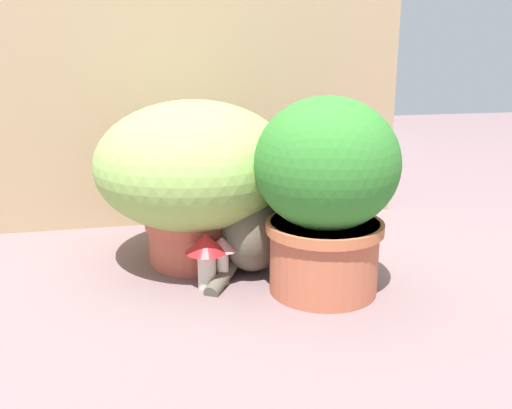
{
  "coord_description": "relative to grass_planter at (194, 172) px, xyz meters",
  "views": [
    {
      "loc": [
        -0.23,
        -1.35,
        0.56
      ],
      "look_at": [
        0.05,
        -0.02,
        0.18
      ],
      "focal_mm": 40.06,
      "sensor_mm": 36.0,
      "label": 1
    }
  ],
  "objects": [
    {
      "name": "cat",
      "position": [
        0.16,
        -0.07,
        -0.12
      ],
      "size": [
        0.3,
        0.34,
        0.32
      ],
      "color": "#5D5747",
      "rests_on": "ground"
    },
    {
      "name": "mushroom_ornament_red",
      "position": [
        0.01,
        -0.18,
        -0.15
      ],
      "size": [
        0.1,
        0.1,
        0.13
      ],
      "color": "silver",
      "rests_on": "ground"
    },
    {
      "name": "ground_plane",
      "position": [
        0.09,
        -0.09,
        -0.25
      ],
      "size": [
        6.0,
        6.0,
        0.0
      ],
      "primitive_type": "plane",
      "color": "slate"
    },
    {
      "name": "leafy_planter",
      "position": [
        0.27,
        -0.25,
        0.0
      ],
      "size": [
        0.33,
        0.33,
        0.46
      ],
      "color": "#BD6244",
      "rests_on": "ground"
    },
    {
      "name": "cardboard_backdrop",
      "position": [
        0.07,
        0.37,
        0.15
      ],
      "size": [
        1.29,
        0.03,
        0.8
      ],
      "primitive_type": "cube",
      "color": "tan",
      "rests_on": "ground"
    },
    {
      "name": "grass_planter",
      "position": [
        0.0,
        0.0,
        0.0
      ],
      "size": [
        0.51,
        0.51,
        0.43
      ],
      "color": "#C35A44",
      "rests_on": "ground"
    },
    {
      "name": "mushroom_ornament_pink",
      "position": [
        0.04,
        -0.16,
        -0.16
      ],
      "size": [
        0.08,
        0.08,
        0.12
      ],
      "color": "silver",
      "rests_on": "ground"
    }
  ]
}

